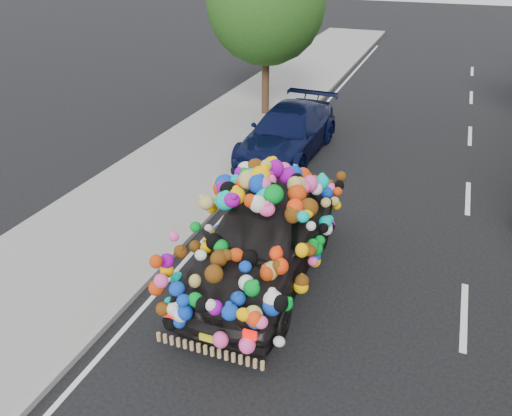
{
  "coord_description": "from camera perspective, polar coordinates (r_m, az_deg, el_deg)",
  "views": [
    {
      "loc": [
        2.6,
        -7.95,
        6.12
      ],
      "look_at": [
        -0.68,
        0.49,
        1.16
      ],
      "focal_mm": 35.0,
      "sensor_mm": 36.0,
      "label": 1
    }
  ],
  "objects": [
    {
      "name": "navy_sedan",
      "position": [
        15.72,
        3.7,
        8.66
      ],
      "size": [
        2.25,
        5.15,
        1.47
      ],
      "primitive_type": "imported",
      "rotation": [
        0.0,
        0.0,
        -0.04
      ],
      "color": "black",
      "rests_on": "ground"
    },
    {
      "name": "lane_markings",
      "position": [
        10.08,
        22.68,
        -11.28
      ],
      "size": [
        6.0,
        50.0,
        0.01
      ],
      "primitive_type": null,
      "color": "silver",
      "rests_on": "ground"
    },
    {
      "name": "plush_art_car",
      "position": [
        9.68,
        0.81,
        -1.61
      ],
      "size": [
        2.49,
        5.3,
        2.37
      ],
      "rotation": [
        0.0,
        0.0,
        0.02
      ],
      "color": "black",
      "rests_on": "ground"
    },
    {
      "name": "ground",
      "position": [
        10.36,
        2.54,
        -7.48
      ],
      "size": [
        100.0,
        100.0,
        0.0
      ],
      "primitive_type": "plane",
      "color": "black",
      "rests_on": "ground"
    },
    {
      "name": "kerb",
      "position": [
        11.15,
        -8.98,
        -4.54
      ],
      "size": [
        0.15,
        60.0,
        0.13
      ],
      "primitive_type": "cube",
      "color": "gray",
      "rests_on": "ground"
    },
    {
      "name": "tree_near_sidewalk",
      "position": [
        18.7,
        1.17,
        22.3
      ],
      "size": [
        4.2,
        4.2,
        6.13
      ],
      "color": "#332114",
      "rests_on": "ground"
    },
    {
      "name": "sidewalk",
      "position": [
        12.14,
        -17.03,
        -2.59
      ],
      "size": [
        4.0,
        60.0,
        0.12
      ],
      "primitive_type": "cube",
      "color": "gray",
      "rests_on": "ground"
    }
  ]
}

